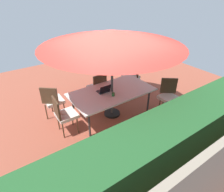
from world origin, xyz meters
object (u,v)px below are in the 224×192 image
at_px(chair_northwest, 169,95).
at_px(chair_southeast, 53,100).
at_px(patio_umbrella, 112,38).
at_px(chair_southwest, 133,75).
at_px(dining_table, 112,93).
at_px(chair_south, 98,87).
at_px(cup, 113,94).
at_px(chair_east, 64,114).
at_px(laptop, 104,90).

bearing_deg(chair_northwest, chair_southeast, -171.59).
bearing_deg(chair_northwest, patio_umbrella, -171.43).
xyz_separation_m(chair_southwest, chair_northwest, (0.03, 1.57, 0.00)).
bearing_deg(dining_table, chair_south, -90.26).
bearing_deg(cup, chair_south, -96.81).
bearing_deg(chair_northwest, chair_east, -158.42).
xyz_separation_m(dining_table, patio_umbrella, (0.00, 0.00, 1.42)).
bearing_deg(cup, chair_southwest, -146.13).
bearing_deg(chair_south, chair_northwest, 129.94).
xyz_separation_m(patio_umbrella, chair_south, (-0.00, -0.76, -1.57)).
distance_m(patio_umbrella, chair_east, 2.07).
relative_size(patio_umbrella, chair_southeast, 3.45).
distance_m(chair_southeast, cup, 1.61).
bearing_deg(chair_east, chair_northwest, -103.14).
relative_size(chair_southwest, chair_east, 1.00).
bearing_deg(laptop, chair_southwest, -156.33).
distance_m(chair_northwest, laptop, 1.79).
height_order(chair_southeast, chair_east, same).
xyz_separation_m(patio_umbrella, laptop, (0.20, -0.08, -1.33)).
bearing_deg(chair_northwest, chair_southwest, 126.97).
height_order(chair_south, chair_southwest, same).
distance_m(chair_southwest, chair_east, 2.85).
relative_size(chair_south, chair_east, 1.00).
xyz_separation_m(chair_northwest, chair_east, (2.71, -0.81, 0.00)).
height_order(patio_umbrella, chair_east, patio_umbrella).
distance_m(dining_table, chair_east, 1.36).
height_order(chair_southeast, chair_northwest, same).
bearing_deg(chair_south, chair_southwest, -179.97).
distance_m(chair_northwest, cup, 1.59).
bearing_deg(dining_table, chair_southeast, -29.98).
relative_size(chair_southwest, cup, 11.31).
relative_size(dining_table, patio_umbrella, 0.65).
xyz_separation_m(chair_south, laptop, (0.20, 0.67, 0.24)).
bearing_deg(laptop, cup, 105.38).
xyz_separation_m(chair_southwest, laptop, (1.59, 0.71, 0.24)).
relative_size(chair_southwest, chair_northwest, 1.00).
relative_size(chair_northwest, chair_east, 1.00).
height_order(chair_east, cup, chair_east).
bearing_deg(patio_umbrella, chair_east, -1.59).
distance_m(patio_umbrella, cup, 1.36).
xyz_separation_m(chair_east, cup, (-1.24, 0.25, 0.23)).
xyz_separation_m(patio_umbrella, chair_east, (1.35, -0.04, -1.57)).
height_order(chair_south, laptop, chair_south).
relative_size(chair_east, cup, 11.31).
height_order(patio_umbrella, laptop, patio_umbrella).
xyz_separation_m(dining_table, chair_southeast, (1.35, -0.78, -0.15)).
relative_size(chair_southwest, chair_southeast, 1.00).
relative_size(dining_table, chair_east, 2.24).
xyz_separation_m(patio_umbrella, cup, (0.11, 0.22, -1.34)).
relative_size(dining_table, chair_southwest, 2.24).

